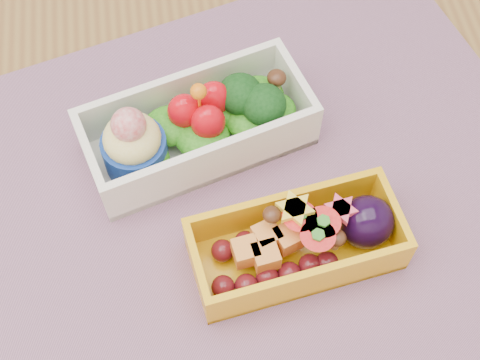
{
  "coord_description": "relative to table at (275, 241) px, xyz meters",
  "views": [
    {
      "loc": [
        -0.07,
        -0.27,
        1.26
      ],
      "look_at": [
        -0.04,
        -0.01,
        0.79
      ],
      "focal_mm": 50.77,
      "sensor_mm": 36.0,
      "label": 1
    }
  ],
  "objects": [
    {
      "name": "table",
      "position": [
        0.0,
        0.0,
        0.0
      ],
      "size": [
        1.2,
        0.8,
        0.75
      ],
      "color": "brown",
      "rests_on": "ground"
    },
    {
      "name": "placemat",
      "position": [
        -0.04,
        -0.01,
        0.1
      ],
      "size": [
        0.65,
        0.56,
        0.0
      ],
      "primitive_type": "cube",
      "rotation": [
        0.0,
        0.0,
        0.26
      ],
      "color": "gray",
      "rests_on": "table"
    },
    {
      "name": "bento_white",
      "position": [
        -0.06,
        0.06,
        0.13
      ],
      "size": [
        0.21,
        0.13,
        0.08
      ],
      "rotation": [
        0.0,
        0.0,
        0.27
      ],
      "color": "white",
      "rests_on": "placemat"
    },
    {
      "name": "bento_yellow",
      "position": [
        0.0,
        -0.06,
        0.13
      ],
      "size": [
        0.17,
        0.09,
        0.05
      ],
      "rotation": [
        0.0,
        0.0,
        0.14
      ],
      "color": "#E6A30B",
      "rests_on": "placemat"
    }
  ]
}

